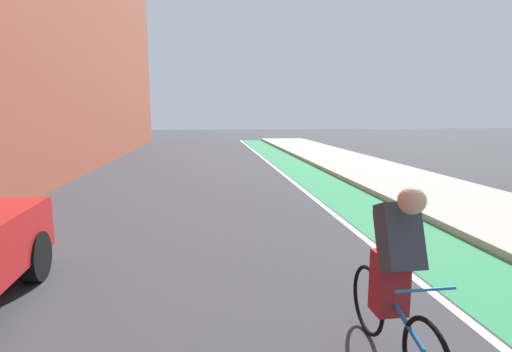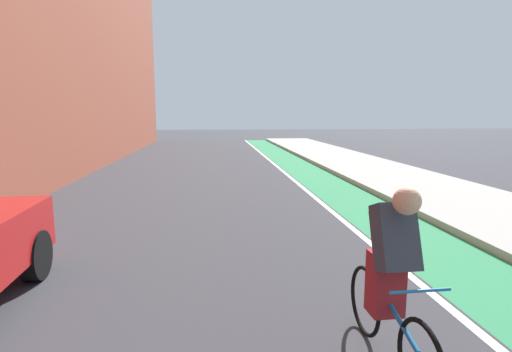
{
  "view_description": "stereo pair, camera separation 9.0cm",
  "coord_description": "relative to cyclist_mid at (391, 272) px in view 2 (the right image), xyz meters",
  "views": [
    {
      "loc": [
        -0.16,
        5.97,
        2.19
      ],
      "look_at": [
        0.59,
        12.1,
        1.23
      ],
      "focal_mm": 28.13,
      "sensor_mm": 36.0,
      "label": 1
    },
    {
      "loc": [
        -0.07,
        5.96,
        2.19
      ],
      "look_at": [
        0.59,
        12.1,
        1.23
      ],
      "focal_mm": 28.13,
      "sensor_mm": 36.0,
      "label": 2
    }
  ],
  "objects": [
    {
      "name": "cyclist_mid",
      "position": [
        0.0,
        0.0,
        0.0
      ],
      "size": [
        0.48,
        1.74,
        1.63
      ],
      "color": "black",
      "rests_on": "ground"
    },
    {
      "name": "sidewalk_right",
      "position": [
        4.58,
        9.43,
        -0.78
      ],
      "size": [
        3.45,
        41.0,
        0.14
      ],
      "primitive_type": "cube",
      "color": "#A8A59E",
      "rests_on": "ground"
    },
    {
      "name": "lane_divider_stripe",
      "position": [
        1.16,
        9.43,
        -0.85
      ],
      "size": [
        0.12,
        41.0,
        0.0
      ],
      "primitive_type": "cube",
      "color": "white",
      "rests_on": "ground"
    },
    {
      "name": "ground_plane",
      "position": [
        -1.42,
        7.43,
        -0.85
      ],
      "size": [
        90.2,
        90.2,
        0.0
      ],
      "primitive_type": "plane",
      "color": "#38383D"
    },
    {
      "name": "bike_lane_paint",
      "position": [
        2.06,
        9.43,
        -0.85
      ],
      "size": [
        1.6,
        41.0,
        0.0
      ],
      "primitive_type": "cube",
      "color": "#2D8451",
      "rests_on": "ground"
    }
  ]
}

